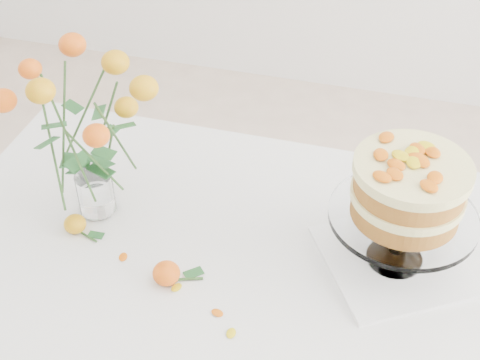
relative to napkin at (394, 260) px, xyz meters
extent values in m
cube|color=tan|center=(-0.30, -0.10, -0.03)|extent=(1.40, 0.90, 0.04)
cylinder|color=tan|center=(-0.92, 0.27, -0.41)|extent=(0.06, 0.06, 0.71)
cube|color=silver|center=(-0.30, -0.10, -0.01)|extent=(1.42, 0.92, 0.01)
cube|color=silver|center=(-0.30, 0.36, -0.11)|extent=(1.42, 0.01, 0.20)
cube|color=white|center=(0.00, 0.00, 0.00)|extent=(0.39, 0.39, 0.01)
cylinder|color=white|center=(0.00, 0.00, 0.07)|extent=(0.03, 0.03, 0.10)
cylinder|color=white|center=(0.00, 0.00, 0.13)|extent=(0.30, 0.30, 0.01)
cylinder|color=#A37924|center=(0.00, 0.00, 0.16)|extent=(0.23, 0.23, 0.04)
cylinder|color=#FCF7A2|center=(0.00, 0.00, 0.19)|extent=(0.24, 0.24, 0.02)
cylinder|color=#A37924|center=(0.00, 0.00, 0.22)|extent=(0.23, 0.23, 0.04)
cylinder|color=#FCF7A2|center=(0.00, 0.00, 0.25)|extent=(0.24, 0.24, 0.02)
cylinder|color=white|center=(-0.68, -0.02, 0.00)|extent=(0.07, 0.07, 0.01)
cylinder|color=white|center=(-0.68, -0.02, 0.05)|extent=(0.08, 0.08, 0.10)
ellipsoid|color=orange|center=(-0.70, -0.10, 0.02)|extent=(0.05, 0.05, 0.04)
cylinder|color=#2C5120|center=(-0.66, -0.11, 0.00)|extent=(0.06, 0.03, 0.00)
ellipsoid|color=orange|center=(-0.45, -0.18, 0.02)|extent=(0.06, 0.06, 0.05)
cylinder|color=#2C5120|center=(-0.41, -0.17, 0.00)|extent=(0.07, 0.03, 0.01)
ellipsoid|color=yellow|center=(-0.42, -0.20, 0.00)|extent=(0.03, 0.02, 0.00)
ellipsoid|color=yellow|center=(-0.32, -0.24, 0.00)|extent=(0.03, 0.02, 0.00)
ellipsoid|color=yellow|center=(-0.28, -0.28, 0.00)|extent=(0.03, 0.02, 0.00)
ellipsoid|color=yellow|center=(-0.56, -0.15, 0.00)|extent=(0.03, 0.02, 0.00)
camera|label=1|loc=(-0.05, -1.04, 1.04)|focal=50.00mm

